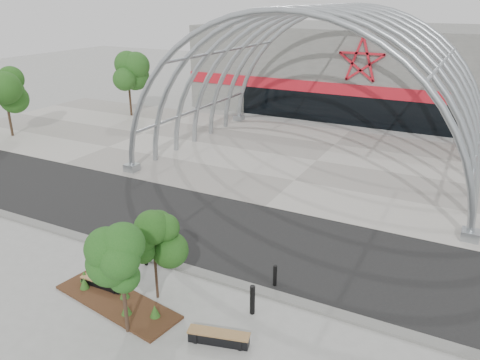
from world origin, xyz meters
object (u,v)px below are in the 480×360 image
at_px(bench_1, 219,338).
at_px(bollard_2, 160,252).
at_px(bench_0, 103,284).
at_px(street_tree_1, 120,259).
at_px(street_tree_0, 154,243).

height_order(bench_1, bollard_2, bollard_2).
bearing_deg(bench_0, street_tree_1, -30.89).
xyz_separation_m(street_tree_0, bench_0, (-2.23, -0.54, -2.14)).
xyz_separation_m(street_tree_1, bench_1, (3.04, 0.92, -2.63)).
relative_size(street_tree_0, bollard_2, 3.62).
bearing_deg(bollard_2, street_tree_0, -55.86).
bearing_deg(bench_1, bench_0, 174.07).
height_order(street_tree_0, bollard_2, street_tree_0).
distance_m(street_tree_0, bollard_2, 3.18).
bearing_deg(street_tree_1, bollard_2, 112.32).
xyz_separation_m(street_tree_0, bollard_2, (-1.44, 2.12, -1.89)).
xyz_separation_m(bench_1, bollard_2, (-4.74, 3.23, 0.24)).
height_order(street_tree_0, street_tree_1, street_tree_1).
bearing_deg(street_tree_1, bench_1, 16.83).
relative_size(street_tree_0, street_tree_1, 0.82).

